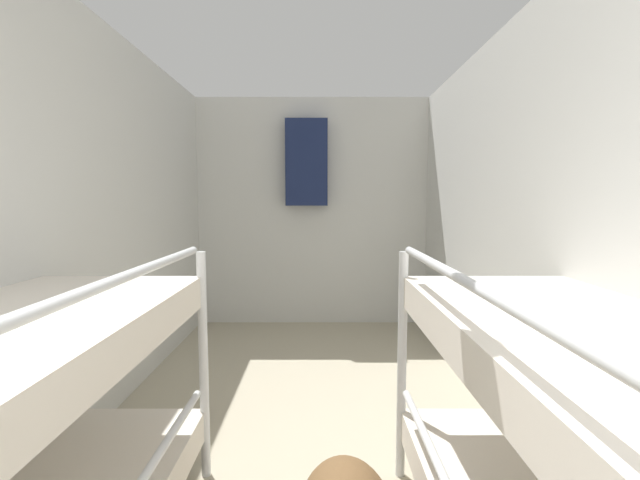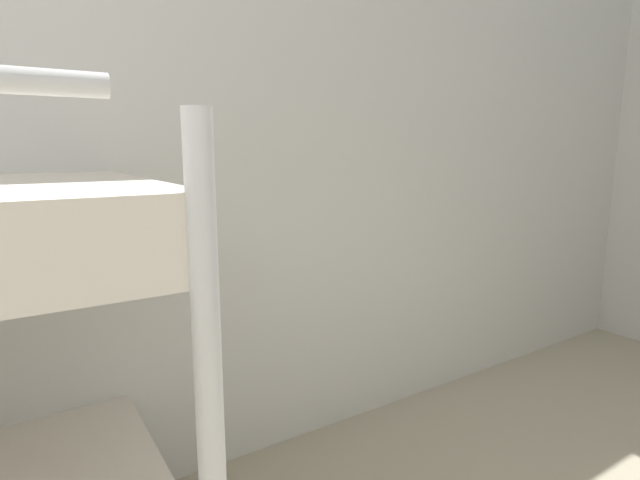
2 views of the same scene
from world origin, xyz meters
name	(u,v)px [view 1 (image 1 of 2)]	position (x,y,z in m)	size (l,w,h in m)	color
wall_left	(55,225)	(-1.27, 2.50, 1.22)	(0.06, 5.12, 2.45)	silver
wall_right	(558,226)	(1.27, 2.50, 1.22)	(0.06, 5.12, 2.45)	silver
wall_back	(314,212)	(0.00, 5.03, 1.22)	(2.60, 0.06, 2.45)	silver
hanging_coat	(309,163)	(-0.06, 4.88, 1.75)	(0.44, 0.12, 0.90)	#192347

